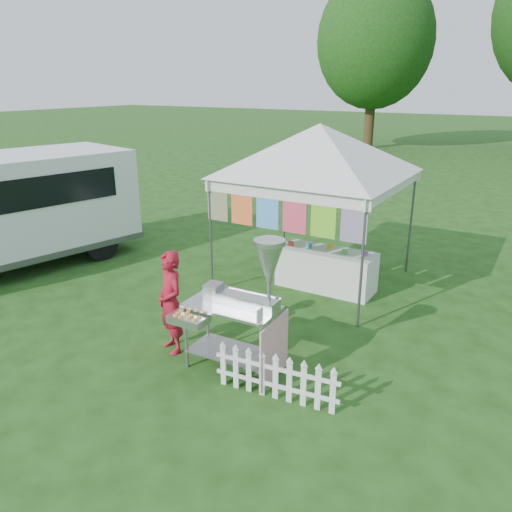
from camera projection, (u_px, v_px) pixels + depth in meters
The scene contains 8 objects.
ground at pixel (208, 361), 6.97m from camera, with size 120.00×120.00×0.00m, color #1E3E11.
canopy_main at pixel (320, 124), 8.81m from camera, with size 4.24×4.24×3.45m.
tree_left at pixel (375, 40), 27.37m from camera, with size 6.40×6.40×9.53m.
donut_cart at pixel (245, 296), 6.33m from camera, with size 1.36×0.99×1.90m.
vendor at pixel (171, 302), 7.03m from camera, with size 0.55×0.36×1.51m, color maroon.
cargo_van at pixel (0, 210), 10.11m from camera, with size 3.42×5.90×2.30m.
picket_fence at pixel (276, 378), 6.06m from camera, with size 1.61×0.20×0.56m.
display_table at pixel (326, 269), 9.32m from camera, with size 1.80×0.70×0.76m, color white.
Camera 1 is at (3.71, -4.87, 3.69)m, focal length 35.00 mm.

